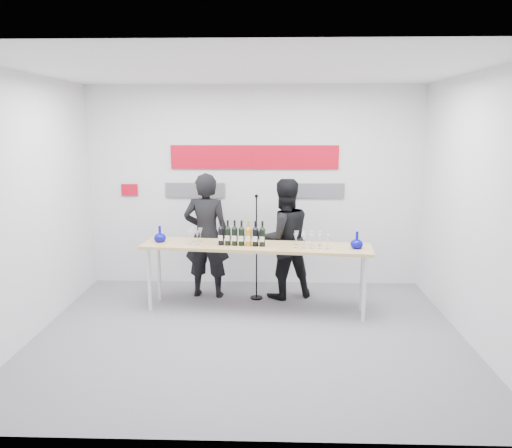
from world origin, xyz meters
The scene contains 12 objects.
ground centered at (0.00, 0.00, 0.00)m, with size 5.00×5.00×0.00m, color slate.
back_wall centered at (0.00, 2.00, 1.50)m, with size 5.00×0.04×3.00m, color silver.
signage centered at (-0.06, 1.97, 1.81)m, with size 3.38×0.02×0.79m.
tasting_table centered at (0.06, 0.80, 0.83)m, with size 3.02×0.91×0.89m.
wine_bottles centered at (-0.13, 0.76, 1.06)m, with size 0.62×0.14×0.33m.
decanter_left centered at (-1.22, 0.94, 1.00)m, with size 0.16×0.16×0.21m, color #080893, non-canonical shape.
decanter_right centered at (1.34, 0.67, 1.00)m, with size 0.16×0.16×0.21m, color #080893, non-canonical shape.
glasses_left centered at (-0.75, 0.89, 0.99)m, with size 0.18×0.23×0.18m.
glasses_right centered at (0.75, 0.72, 0.99)m, with size 0.46×0.27×0.18m.
presenter_left centered at (-0.66, 1.35, 0.89)m, with size 0.65×0.42×1.77m, color black.
presenter_right centered at (0.43, 1.35, 0.85)m, with size 0.82×0.64×1.70m, color black.
mic_stand centered at (0.05, 1.25, 0.46)m, with size 0.17×0.17×1.50m.
Camera 1 is at (0.25, -5.48, 2.44)m, focal length 35.00 mm.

